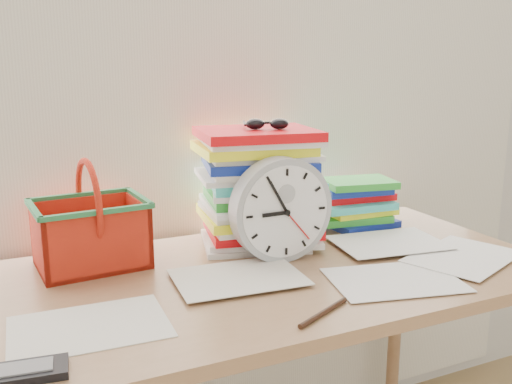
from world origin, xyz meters
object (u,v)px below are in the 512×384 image
clock (281,210)px  basket (89,214)px  desk (267,299)px  paper_stack (258,187)px  book_stack (354,202)px  calculator (22,373)px

clock → basket: clock is taller
desk → clock: bearing=40.1°
desk → clock: size_ratio=5.32×
clock → basket: (-0.44, 0.16, -0.00)m
basket → clock: bearing=-23.9°
desk → paper_stack: bearing=70.5°
paper_stack → clock: 0.15m
basket → book_stack: bearing=-2.6°
clock → book_stack: size_ratio=1.07×
clock → book_stack: 0.39m
paper_stack → book_stack: 0.35m
desk → paper_stack: paper_stack is taller
book_stack → paper_stack: bearing=-174.0°
desk → paper_stack: 0.31m
calculator → basket: bearing=75.5°
clock → basket: bearing=160.2°
desk → basket: (-0.37, 0.21, 0.21)m
calculator → paper_stack: bearing=43.1°
book_stack → calculator: (-0.97, -0.49, -0.07)m
paper_stack → calculator: (-0.63, -0.46, -0.15)m
clock → book_stack: bearing=27.4°
book_stack → desk: bearing=-150.3°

